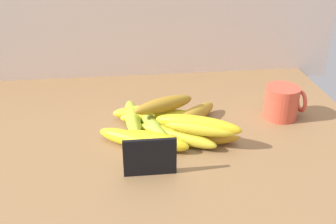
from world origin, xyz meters
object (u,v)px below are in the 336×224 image
(banana_7, at_px, (133,119))
(banana_11, at_px, (200,128))
(banana_0, at_px, (176,136))
(banana_12, at_px, (198,125))
(banana_2, at_px, (129,139))
(banana_6, at_px, (155,140))
(banana_3, at_px, (191,117))
(banana_1, at_px, (144,113))
(banana_4, at_px, (160,117))
(banana_8, at_px, (200,138))
(chalkboard_sign, at_px, (150,159))
(coffee_mug, at_px, (282,102))
(banana_5, at_px, (194,130))
(banana_9, at_px, (152,125))
(banana_10, at_px, (164,105))

(banana_7, height_order, banana_11, banana_11)
(banana_0, bearing_deg, banana_12, -18.66)
(banana_2, relative_size, banana_6, 0.97)
(banana_3, bearing_deg, banana_1, 160.76)
(banana_12, bearing_deg, banana_4, 124.89)
(banana_3, bearing_deg, banana_11, -89.73)
(banana_8, relative_size, banana_11, 1.09)
(chalkboard_sign, height_order, banana_2, chalkboard_sign)
(coffee_mug, height_order, banana_12, coffee_mug)
(banana_5, distance_m, banana_9, 0.11)
(chalkboard_sign, relative_size, banana_10, 0.69)
(banana_0, distance_m, banana_5, 0.05)
(banana_2, relative_size, banana_3, 0.83)
(banana_0, xyz_separation_m, banana_5, (0.05, 0.02, 0.00))
(banana_1, bearing_deg, banana_12, -50.61)
(banana_6, distance_m, banana_10, 0.12)
(banana_3, bearing_deg, banana_4, 171.82)
(banana_10, relative_size, banana_12, 0.79)
(banana_3, bearing_deg, banana_9, -166.80)
(banana_2, bearing_deg, banana_8, -4.94)
(banana_9, relative_size, banana_12, 1.01)
(banana_7, xyz_separation_m, banana_12, (0.15, -0.11, 0.03))
(chalkboard_sign, xyz_separation_m, banana_2, (-0.04, 0.12, -0.02))
(banana_10, bearing_deg, chalkboard_sign, -104.00)
(banana_1, bearing_deg, banana_8, -49.02)
(banana_11, bearing_deg, banana_5, 93.44)
(banana_6, height_order, banana_9, banana_6)
(banana_0, xyz_separation_m, banana_11, (0.05, -0.02, 0.03))
(banana_4, relative_size, banana_10, 1.25)
(banana_9, bearing_deg, banana_2, -133.87)
(banana_1, xyz_separation_m, banana_11, (0.12, -0.15, 0.03))
(banana_3, relative_size, banana_7, 0.96)
(banana_1, relative_size, banana_7, 0.77)
(banana_3, relative_size, banana_10, 1.20)
(banana_7, bearing_deg, banana_1, 43.67)
(banana_3, distance_m, banana_11, 0.11)
(banana_0, relative_size, banana_9, 1.00)
(banana_5, xyz_separation_m, banana_11, (0.00, -0.05, 0.03))
(banana_7, xyz_separation_m, banana_10, (0.08, -0.01, 0.04))
(chalkboard_sign, distance_m, banana_7, 0.22)
(banana_0, bearing_deg, banana_3, 59.49)
(banana_4, height_order, banana_5, banana_4)
(banana_3, height_order, banana_6, same)
(banana_5, bearing_deg, banana_6, -157.45)
(banana_1, height_order, banana_8, banana_1)
(banana_6, bearing_deg, banana_4, 78.94)
(banana_0, distance_m, banana_9, 0.08)
(banana_0, bearing_deg, banana_6, -159.83)
(banana_6, relative_size, banana_9, 0.81)
(banana_0, height_order, banana_7, banana_7)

